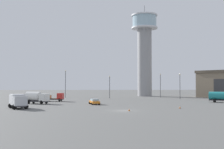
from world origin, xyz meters
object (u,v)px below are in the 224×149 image
Objects in this scene: light_post_west at (65,82)px; light_post_east at (160,83)px; truck_flatbed_red at (57,97)px; truck_fuel_tanker_teal at (222,96)px; light_post_north at (110,85)px; light_post_centre at (180,84)px; control_tower at (145,47)px; traffic_cone_near_left at (180,107)px; truck_box_silver at (18,100)px; car_orange at (94,101)px; traffic_cone_near_right at (129,110)px; truck_fuel_tanker_white at (37,97)px.

light_post_east is at bearing -2.33° from light_post_west.
truck_flatbed_red is 46.13m from truck_fuel_tanker_teal.
light_post_centre is (23.11, -6.18, 0.27)m from light_post_north.
control_tower is 63.88m from traffic_cone_near_left.
truck_box_silver is 0.91× the size of truck_fuel_tanker_teal.
light_post_north is 0.94× the size of light_post_centre.
light_post_north is (-15.02, -18.21, -15.70)m from control_tower.
light_post_north reaches higher than truck_fuel_tanker_teal.
traffic_cone_near_left is at bearing -96.92° from light_post_east.
truck_fuel_tanker_teal is 1.49× the size of car_orange.
traffic_cone_near_left is (17.73, -12.22, -0.46)m from car_orange.
truck_flatbed_red is 35.53m from traffic_cone_near_right.
light_post_east is 19.92m from light_post_north.
truck_fuel_tanker_teal is 0.92× the size of light_post_north.
truck_fuel_tanker_teal is (49.72, 17.68, -0.01)m from truck_box_silver.
truck_fuel_tanker_teal is at bearing -68.82° from light_post_centre.
control_tower is 4.49× the size of light_post_centre.
control_tower reaches higher than truck_flatbed_red.
light_post_centre is (4.06, -12.01, -0.23)m from light_post_east.
traffic_cone_near_left is at bearing -100.53° from truck_fuel_tanker_teal.
traffic_cone_near_left is at bearing -59.29° from light_post_west.
traffic_cone_near_left is at bearing -91.73° from control_tower.
truck_fuel_tanker_teal reaches higher than truck_box_silver.
light_post_north is (-29.91, 23.72, 3.14)m from truck_fuel_tanker_teal.
truck_fuel_tanker_white is 35.75m from traffic_cone_near_left.
truck_flatbed_red is at bearing -88.78° from light_post_west.
truck_flatbed_red is 24.94m from light_post_west.
control_tower is 50.74m from truck_flatbed_red.
truck_fuel_tanker_white is at bearing -94.84° from light_post_west.
light_post_west is (-11.74, 37.41, 5.20)m from car_orange.
truck_fuel_tanker_white is 29.71m from traffic_cone_near_right.
truck_box_silver is at bearing -129.10° from truck_fuel_tanker_teal.
car_orange is 36.83m from light_post_centre.
control_tower reaches higher than light_post_centre.
light_post_centre is (8.08, -24.39, -15.43)m from control_tower.
car_orange is (15.29, 11.26, -0.89)m from truck_box_silver.
truck_fuel_tanker_teal is 25.07m from traffic_cone_near_left.
control_tower is 59.99m from truck_fuel_tanker_white.
truck_fuel_tanker_white is 0.71× the size of light_post_east.
control_tower is 28.35m from light_post_north.
light_post_centre is at bearing 63.42° from traffic_cone_near_right.
traffic_cone_near_left is (32.40, -15.03, -1.40)m from truck_fuel_tanker_white.
light_post_north is at bearing -162.99° from light_post_east.
truck_box_silver is at bearing -129.45° from light_post_east.
truck_fuel_tanker_teal is at bearing -70.46° from control_tower.
traffic_cone_near_left is (28.96, -25.15, -0.89)m from truck_flatbed_red.
control_tower is at bearing 50.47° from light_post_north.
truck_fuel_tanker_teal is at bearing -38.42° from light_post_north.
truck_flatbed_red is 0.68× the size of light_post_centre.
light_post_centre is at bearing -18.85° from light_post_west.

